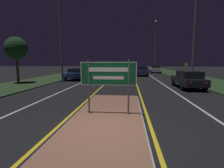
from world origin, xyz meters
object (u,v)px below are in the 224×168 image
at_px(streetlight_left_near, 60,18).
at_px(car_receding_0, 188,79).
at_px(streetlight_right_far, 155,41).
at_px(car_approaching_0, 76,74).
at_px(car_receding_2, 155,69).
at_px(car_approaching_1, 110,70).
at_px(car_receding_1, 142,71).
at_px(warning_sign, 186,68).
at_px(highway_sign, 108,76).
at_px(streetlight_right_near, 196,8).

relative_size(streetlight_left_near, car_receding_0, 2.20).
relative_size(streetlight_right_far, car_approaching_0, 2.39).
relative_size(car_receding_2, car_approaching_1, 0.98).
distance_m(car_receding_1, car_approaching_0, 10.88).
height_order(car_receding_2, warning_sign, warning_sign).
bearing_deg(car_receding_2, car_receding_0, -90.87).
distance_m(streetlight_right_far, car_receding_1, 13.98).
bearing_deg(car_receding_1, streetlight_right_far, 73.28).
height_order(car_receding_0, car_approaching_1, car_receding_0).
relative_size(streetlight_left_near, car_receding_1, 2.41).
distance_m(highway_sign, streetlight_right_near, 12.28).
relative_size(streetlight_right_far, car_receding_2, 2.61).
distance_m(streetlight_right_near, streetlight_right_far, 24.07).
xyz_separation_m(streetlight_right_near, car_approaching_1, (-8.82, 14.33, -5.96)).
relative_size(car_approaching_0, warning_sign, 2.29).
xyz_separation_m(streetlight_left_near, car_receding_0, (12.19, -3.30, -6.05)).
height_order(streetlight_left_near, car_receding_2, streetlight_left_near).
bearing_deg(car_receding_0, car_approaching_0, 151.13).
xyz_separation_m(highway_sign, car_receding_0, (5.77, 8.15, -0.89)).
xyz_separation_m(car_receding_1, car_approaching_0, (-8.64, -6.62, -0.06)).
distance_m(highway_sign, streetlight_right_far, 34.26).
distance_m(car_approaching_0, car_approaching_1, 9.60).
height_order(car_receding_2, car_approaching_0, car_receding_2).
distance_m(car_receding_0, car_receding_2, 20.80).
bearing_deg(warning_sign, highway_sign, -115.42).
bearing_deg(car_receding_0, car_receding_1, 102.63).
xyz_separation_m(car_receding_0, warning_sign, (2.92, 10.12, 0.56)).
distance_m(car_approaching_0, warning_sign, 14.96).
height_order(streetlight_right_near, car_receding_2, streetlight_right_near).
height_order(car_receding_2, car_approaching_1, car_receding_2).
height_order(car_receding_1, car_receding_2, car_receding_2).
bearing_deg(streetlight_right_far, car_approaching_0, -123.25).
bearing_deg(car_receding_1, highway_sign, -97.70).
relative_size(car_receding_1, car_approaching_0, 0.89).
bearing_deg(streetlight_right_far, streetlight_right_near, -90.22).
bearing_deg(warning_sign, car_approaching_0, -165.44).
relative_size(highway_sign, car_approaching_1, 0.52).
distance_m(streetlight_right_near, car_approaching_1, 17.85).
distance_m(car_receding_0, car_approaching_1, 17.40).
bearing_deg(car_approaching_1, streetlight_left_near, -108.39).
relative_size(streetlight_left_near, car_receding_2, 2.34).
distance_m(highway_sign, car_approaching_0, 15.65).
height_order(streetlight_left_near, car_receding_1, streetlight_left_near).
height_order(streetlight_right_far, car_approaching_1, streetlight_right_far).
bearing_deg(car_receding_0, car_approaching_1, 118.05).
distance_m(streetlight_left_near, warning_sign, 17.46).
relative_size(car_receding_1, warning_sign, 2.03).
height_order(car_receding_0, warning_sign, warning_sign).
distance_m(streetlight_right_far, car_receding_2, 7.37).
bearing_deg(car_approaching_1, streetlight_right_far, 47.55).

